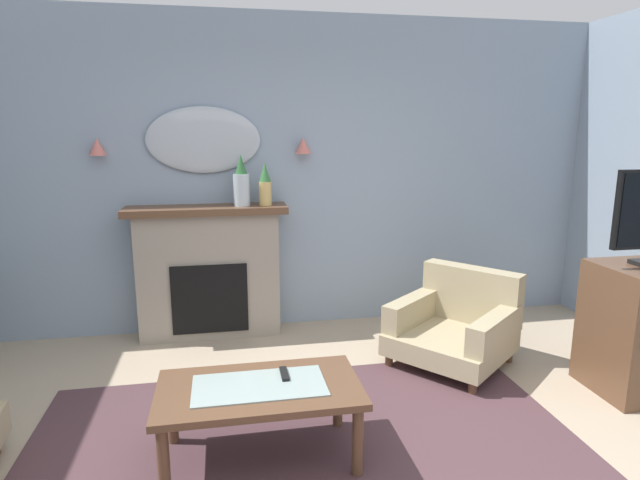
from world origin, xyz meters
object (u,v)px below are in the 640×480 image
(wall_mirror, at_px, (204,140))
(armchair_by_coffee_table, at_px, (457,324))
(mantel_vase_right, at_px, (241,184))
(tv_remote, at_px, (284,374))
(coffee_table, at_px, (260,396))
(wall_sconce_right, at_px, (303,146))
(fireplace, at_px, (209,273))
(mantel_vase_left, at_px, (265,185))
(wall_sconce_left, at_px, (97,147))

(wall_mirror, xyz_separation_m, armchair_by_coffee_table, (1.91, -1.02, -1.40))
(mantel_vase_right, distance_m, tv_remote, 1.98)
(coffee_table, distance_m, armchair_by_coffee_table, 1.90)
(wall_mirror, relative_size, wall_sconce_right, 6.86)
(fireplace, bearing_deg, mantel_vase_left, -3.24)
(wall_sconce_left, height_order, coffee_table, wall_sconce_left)
(fireplace, bearing_deg, mantel_vase_right, -5.39)
(wall_sconce_right, xyz_separation_m, tv_remote, (-0.41, -1.88, -1.21))
(mantel_vase_left, distance_m, wall_mirror, 0.65)
(coffee_table, bearing_deg, mantel_vase_right, 89.85)
(wall_mirror, xyz_separation_m, wall_sconce_right, (0.85, -0.05, -0.05))
(wall_sconce_right, bearing_deg, fireplace, -173.84)
(fireplace, height_order, wall_mirror, wall_mirror)
(mantel_vase_right, height_order, tv_remote, mantel_vase_right)
(mantel_vase_left, bearing_deg, wall_mirror, 161.22)
(fireplace, height_order, tv_remote, fireplace)
(tv_remote, height_order, armchair_by_coffee_table, armchair_by_coffee_table)
(mantel_vase_left, distance_m, wall_sconce_left, 1.39)
(wall_mirror, xyz_separation_m, tv_remote, (0.44, -1.93, -1.26))
(wall_sconce_left, distance_m, tv_remote, 2.58)
(wall_mirror, height_order, armchair_by_coffee_table, wall_mirror)
(mantel_vase_right, bearing_deg, wall_sconce_left, 174.04)
(armchair_by_coffee_table, bearing_deg, coffee_table, -148.36)
(wall_sconce_left, bearing_deg, tv_remote, -55.50)
(wall_mirror, bearing_deg, mantel_vase_right, -29.54)
(wall_mirror, distance_m, wall_sconce_left, 0.85)
(wall_sconce_right, distance_m, tv_remote, 2.27)
(wall_sconce_right, distance_m, coffee_table, 2.41)
(wall_sconce_left, height_order, armchair_by_coffee_table, wall_sconce_left)
(mantel_vase_right, bearing_deg, armchair_by_coffee_table, -27.95)
(fireplace, height_order, wall_sconce_right, wall_sconce_right)
(coffee_table, distance_m, tv_remote, 0.18)
(fireplace, distance_m, wall_sconce_right, 1.38)
(coffee_table, xyz_separation_m, armchair_by_coffee_table, (1.61, 0.99, -0.08))
(mantel_vase_left, height_order, wall_mirror, wall_mirror)
(fireplace, distance_m, wall_mirror, 1.15)
(coffee_table, bearing_deg, armchair_by_coffee_table, 31.64)
(mantel_vase_right, bearing_deg, tv_remote, -85.39)
(fireplace, relative_size, coffee_table, 1.24)
(fireplace, xyz_separation_m, tv_remote, (0.44, -1.79, -0.12))
(wall_sconce_left, relative_size, coffee_table, 0.13)
(armchair_by_coffee_table, bearing_deg, wall_sconce_left, 160.56)
(mantel_vase_right, bearing_deg, coffee_table, -90.15)
(wall_mirror, distance_m, tv_remote, 2.35)
(fireplace, relative_size, mantel_vase_right, 3.15)
(mantel_vase_right, relative_size, wall_sconce_right, 3.08)
(coffee_table, bearing_deg, fireplace, 98.93)
(wall_sconce_right, bearing_deg, wall_mirror, 176.63)
(wall_mirror, relative_size, coffee_table, 0.87)
(mantel_vase_right, xyz_separation_m, wall_sconce_right, (0.55, 0.12, 0.31))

